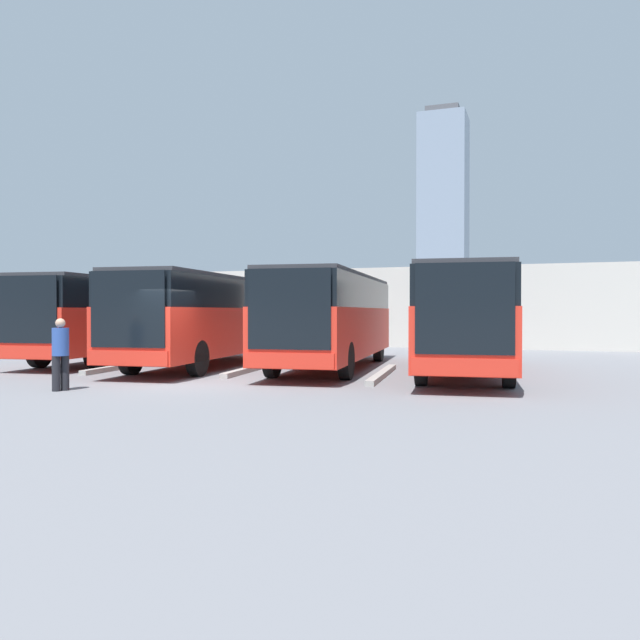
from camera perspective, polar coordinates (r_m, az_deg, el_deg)
ground_plane at (r=16.90m, az=-11.83°, el=-5.73°), size 600.00×600.00×0.00m
bus_0 at (r=19.49m, az=13.10°, el=0.29°), size 3.60×10.84×3.12m
curb_divider_0 at (r=18.41m, az=5.72°, el=-4.94°), size 0.79×5.06×0.15m
bus_1 at (r=20.84m, az=1.18°, el=0.34°), size 3.60×10.84×3.12m
curb_divider_1 at (r=20.28m, az=-6.13°, el=-4.42°), size 0.79×5.06×0.15m
bus_2 at (r=22.05m, az=-10.20°, el=0.35°), size 3.60×10.84×3.12m
curb_divider_2 at (r=22.01m, az=-17.21°, el=-4.04°), size 0.79×5.06×0.15m
bus_3 at (r=25.25m, az=-17.81°, el=0.38°), size 3.60×10.84×3.12m
pedestrian at (r=16.25m, az=-22.64°, el=-2.71°), size 0.52×0.52×1.75m
station_building at (r=39.08m, az=6.56°, el=1.15°), size 44.98×13.81×4.27m
office_tower at (r=219.71m, az=11.22°, el=9.39°), size 15.75×15.75×70.88m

